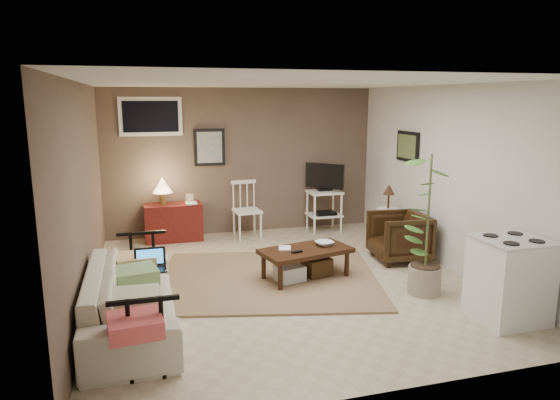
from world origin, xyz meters
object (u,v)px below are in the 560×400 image
object	(u,v)px
side_table	(388,207)
potted_plant	(428,220)
sofa	(131,288)
stove	(509,279)
red_console	(173,219)
coffee_table	(305,261)
spindle_chair	(247,211)
tv_stand	(325,196)
armchair	(399,234)

from	to	relation	value
side_table	potted_plant	bearing A→B (deg)	-105.46
sofa	potted_plant	size ratio (longest dim) A/B	1.27
stove	red_console	bearing A→B (deg)	128.25
coffee_table	potted_plant	world-z (taller)	potted_plant
coffee_table	potted_plant	bearing A→B (deg)	-34.61
side_table	spindle_chair	bearing A→B (deg)	152.82
coffee_table	tv_stand	world-z (taller)	tv_stand
coffee_table	armchair	bearing A→B (deg)	13.86
coffee_table	tv_stand	distance (m)	2.42
tv_stand	stove	bearing A→B (deg)	-81.85
coffee_table	spindle_chair	xyz separation A→B (m)	(-0.28, 2.14, 0.19)
spindle_chair	armchair	size ratio (longest dim) A/B	1.23
coffee_table	stove	xyz separation A→B (m)	(1.61, -1.67, 0.20)
spindle_chair	stove	world-z (taller)	spindle_chair
potted_plant	stove	xyz separation A→B (m)	(0.43, -0.85, -0.45)
tv_stand	side_table	size ratio (longest dim) A/B	1.22
tv_stand	coffee_table	bearing A→B (deg)	-116.40
sofa	red_console	xyz separation A→B (m)	(0.60, 3.05, -0.05)
stove	spindle_chair	bearing A→B (deg)	116.40
potted_plant	tv_stand	bearing A→B (deg)	92.30
coffee_table	tv_stand	size ratio (longest dim) A/B	1.04
coffee_table	red_console	world-z (taller)	red_console
spindle_chair	side_table	xyz separation A→B (m)	(2.00, -1.03, 0.16)
sofa	stove	xyz separation A→B (m)	(3.68, -0.85, 0.02)
red_console	armchair	bearing A→B (deg)	-32.12
red_console	coffee_table	bearing A→B (deg)	-56.73
potted_plant	stove	bearing A→B (deg)	-63.35
sofa	potted_plant	distance (m)	3.28
coffee_table	red_console	bearing A→B (deg)	123.27
armchair	stove	bearing A→B (deg)	8.25
coffee_table	armchair	distance (m)	1.55
side_table	stove	xyz separation A→B (m)	(-0.11, -2.78, -0.16)
sofa	red_console	size ratio (longest dim) A/B	2.04
potted_plant	spindle_chair	bearing A→B (deg)	116.33
red_console	tv_stand	bearing A→B (deg)	-2.05
armchair	coffee_table	bearing A→B (deg)	-70.92
red_console	stove	xyz separation A→B (m)	(3.08, -3.90, 0.08)
sofa	side_table	xyz separation A→B (m)	(3.78, 1.93, 0.18)
spindle_chair	stove	xyz separation A→B (m)	(1.89, -3.81, 0.00)
red_console	armchair	xyz separation A→B (m)	(2.97, -1.86, 0.01)
spindle_chair	armchair	world-z (taller)	spindle_chair
tv_stand	potted_plant	distance (m)	2.97
tv_stand	spindle_chair	bearing A→B (deg)	179.97
coffee_table	side_table	bearing A→B (deg)	33.04
red_console	side_table	world-z (taller)	red_console
coffee_table	red_console	distance (m)	2.67
side_table	potted_plant	xyz separation A→B (m)	(-0.53, -1.93, 0.29)
coffee_table	stove	size ratio (longest dim) A/B	1.39
side_table	armchair	xyz separation A→B (m)	(-0.22, -0.75, -0.22)
coffee_table	stove	bearing A→B (deg)	-46.01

